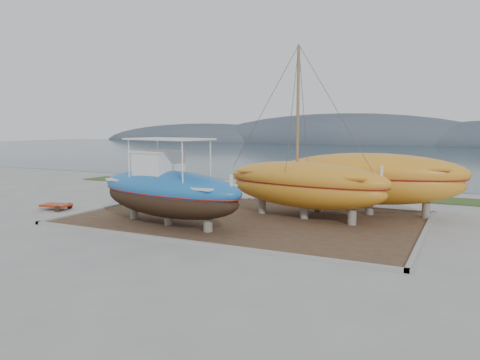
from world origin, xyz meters
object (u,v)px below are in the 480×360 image
at_px(blue_caique, 168,182).
at_px(orange_sailboat, 306,133).
at_px(white_dinghy, 156,196).
at_px(orange_bare_hull, 370,185).
at_px(red_trailer, 56,207).

xyz_separation_m(blue_caique, orange_sailboat, (5.70, 4.60, 2.44)).
bearing_deg(white_dinghy, orange_sailboat, 9.53).
relative_size(orange_bare_hull, red_trailer, 4.13).
xyz_separation_m(orange_sailboat, orange_bare_hull, (2.95, 2.76, -2.94)).
xyz_separation_m(white_dinghy, orange_sailboat, (9.64, 0.34, 4.01)).
distance_m(blue_caique, orange_sailboat, 7.72).
bearing_deg(orange_sailboat, orange_bare_hull, 52.51).
bearing_deg(blue_caique, orange_sailboat, 49.36).
distance_m(orange_sailboat, red_trailer, 15.66).
bearing_deg(orange_sailboat, red_trailer, -155.56).
distance_m(orange_bare_hull, red_trailer, 18.72).
distance_m(white_dinghy, orange_sailboat, 10.45).
xyz_separation_m(orange_sailboat, red_trailer, (-14.48, -3.87, -4.53)).
height_order(white_dinghy, orange_bare_hull, orange_bare_hull).
bearing_deg(blue_caique, white_dinghy, 143.24).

